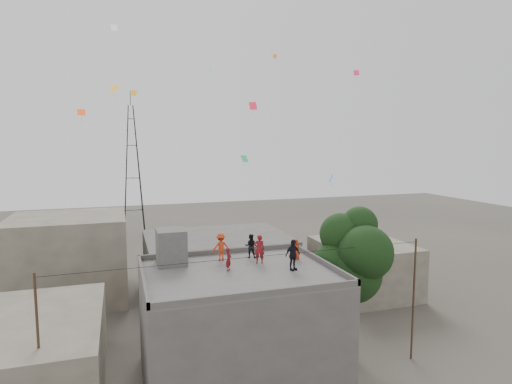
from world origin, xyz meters
The scene contains 18 objects.
ground centered at (0.00, 0.00, 0.00)m, with size 140.00×140.00×0.00m, color #423E36.
main_building centered at (0.00, 0.00, 3.05)m, with size 10.00×8.00×6.10m.
parapet centered at (0.00, 0.00, 6.25)m, with size 10.00×8.00×0.30m.
stair_head_box centered at (-3.20, 2.60, 7.10)m, with size 1.60×1.80×2.00m, color #4C4A47.
neighbor_west centered at (-11.00, 2.00, 2.00)m, with size 8.00×10.00×4.00m, color #615A4C.
neighbor_north centered at (2.00, 14.00, 2.50)m, with size 12.00×9.00×5.00m, color #4C4A47.
neighbor_northwest centered at (-10.00, 16.00, 3.50)m, with size 9.00×8.00×7.00m, color #615A4C.
neighbor_east centered at (14.00, 10.00, 2.20)m, with size 7.00×8.00×4.40m, color #615A4C.
tree centered at (7.37, 0.60, 6.10)m, with size 4.90×4.60×9.10m.
utility_line centered at (0.50, -1.25, 3.83)m, with size 20.12×0.62×7.40m.
transmission_tower centered at (-4.00, 40.00, 9.07)m, with size 2.97×2.97×20.01m.
person_red_adult centered at (1.59, 1.22, 6.93)m, with size 0.60×0.40×1.65m, color maroon.
person_orange_child centered at (3.91, 1.35, 6.71)m, with size 0.60×0.39×1.23m, color red.
person_dark_child centered at (1.47, 2.51, 6.82)m, with size 0.70×0.54×1.43m, color black.
person_dark_adult centered at (2.89, -0.60, 6.94)m, with size 0.99×0.41×1.69m, color black.
person_orange_adult centered at (-0.36, 2.48, 6.91)m, with size 1.04×0.60×1.62m, color red.
person_red_child centered at (-0.43, 0.37, 6.72)m, with size 0.45×0.30×1.24m, color maroon.
kites centered at (0.52, 7.56, 16.03)m, with size 20.00×14.82×12.22m.
Camera 1 is at (-5.91, -21.37, 12.94)m, focal length 30.00 mm.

